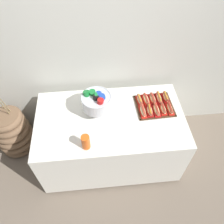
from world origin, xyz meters
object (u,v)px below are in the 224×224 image
object	(u,v)px
hot_dog_5	(140,100)
hot_dog_6	(146,99)
hot_dog_7	(153,99)
hot_dog_0	(143,111)
cup_stack	(86,142)
hot_dog_4	(170,108)
hot_dog_8	(159,98)
floor_vase	(13,132)
hot_dog_1	(150,111)
hot_dog_3	(163,109)
hot_dog_2	(156,110)
serving_tray	(154,106)
punch_bowl	(96,101)
buffet_table	(110,138)
hot_dog_9	(166,97)

from	to	relation	value
hot_dog_5	hot_dog_6	xyz separation A→B (m)	(0.07, 0.00, -0.00)
hot_dog_6	hot_dog_7	distance (m)	0.08
hot_dog_0	hot_dog_5	distance (m)	0.17
hot_dog_6	hot_dog_5	bearing A→B (deg)	-177.72
hot_dog_7	cup_stack	distance (m)	0.93
hot_dog_4	hot_dog_6	bearing A→B (deg)	146.03
hot_dog_6	hot_dog_8	xyz separation A→B (m)	(0.15, 0.01, 0.00)
floor_vase	hot_dog_1	size ratio (longest dim) A/B	7.55
hot_dog_7	hot_dog_3	bearing A→B (deg)	-63.28
hot_dog_5	hot_dog_2	bearing A→B (deg)	-45.45
floor_vase	hot_dog_3	size ratio (longest dim) A/B	7.95
serving_tray	hot_dog_3	xyz separation A→B (m)	(0.08, -0.08, 0.03)
hot_dog_0	hot_dog_3	distance (m)	0.23
hot_dog_4	hot_dog_8	world-z (taller)	hot_dog_4
hot_dog_4	punch_bowl	world-z (taller)	punch_bowl
buffet_table	hot_dog_9	bearing A→B (deg)	17.80
hot_dog_7	hot_dog_9	distance (m)	0.15
cup_stack	hot_dog_3	bearing A→B (deg)	23.53
hot_dog_3	hot_dog_6	world-z (taller)	hot_dog_3
floor_vase	hot_dog_2	bearing A→B (deg)	-7.89
floor_vase	punch_bowl	xyz separation A→B (m)	(1.09, -0.17, 0.66)
hot_dog_3	hot_dog_8	size ratio (longest dim) A/B	0.84
hot_dog_0	hot_dog_7	bearing A→B (deg)	50.01
hot_dog_4	hot_dog_6	xyz separation A→B (m)	(-0.23, 0.16, -0.00)
floor_vase	hot_dog_1	bearing A→B (deg)	-8.34
punch_bowl	hot_dog_0	bearing A→B (deg)	-8.22
buffet_table	serving_tray	distance (m)	0.64
buffet_table	hot_dog_3	xyz separation A→B (m)	(0.58, 0.04, 0.41)
hot_dog_4	serving_tray	bearing A→B (deg)	153.47
cup_stack	serving_tray	bearing A→B (deg)	30.30
floor_vase	hot_dog_8	distance (m)	1.87
floor_vase	hot_dog_4	distance (m)	1.96
floor_vase	cup_stack	size ratio (longest dim) A/B	7.46
hot_dog_0	hot_dog_9	xyz separation A→B (m)	(0.29, 0.18, 0.00)
floor_vase	serving_tray	bearing A→B (deg)	-5.20
hot_dog_1	hot_dog_9	distance (m)	0.28
hot_dog_6	hot_dog_1	bearing A→B (deg)	-87.72
buffet_table	hot_dog_6	distance (m)	0.62
hot_dog_3	hot_dog_7	world-z (taller)	hot_dog_7
floor_vase	hot_dog_8	size ratio (longest dim) A/B	6.66
serving_tray	punch_bowl	distance (m)	0.66
hot_dog_2	hot_dog_7	xyz separation A→B (m)	(-0.01, 0.16, 0.00)
cup_stack	hot_dog_2	bearing A→B (deg)	25.36
hot_dog_8	hot_dog_4	bearing A→B (deg)	-63.28
serving_tray	hot_dog_1	world-z (taller)	hot_dog_1
buffet_table	hot_dog_5	distance (m)	0.58
floor_vase	hot_dog_3	bearing A→B (deg)	-7.47
hot_dog_5	hot_dog_8	bearing A→B (deg)	2.28
serving_tray	hot_dog_0	distance (m)	0.17
hot_dog_3	punch_bowl	xyz separation A→B (m)	(-0.71, 0.06, 0.14)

